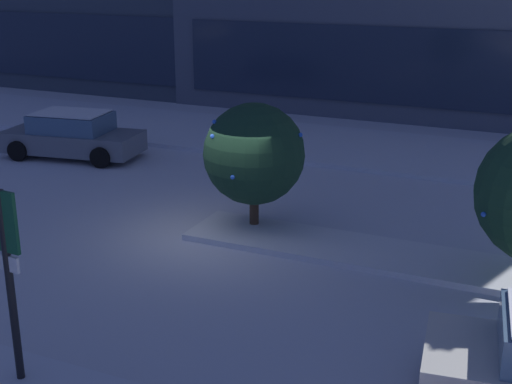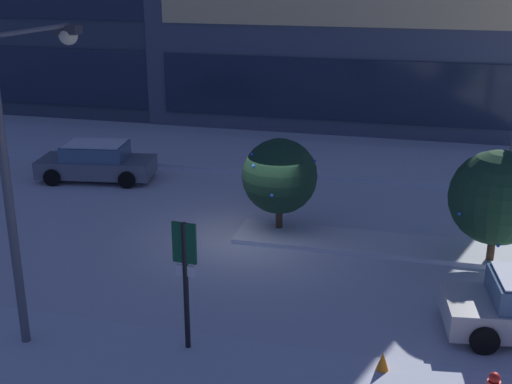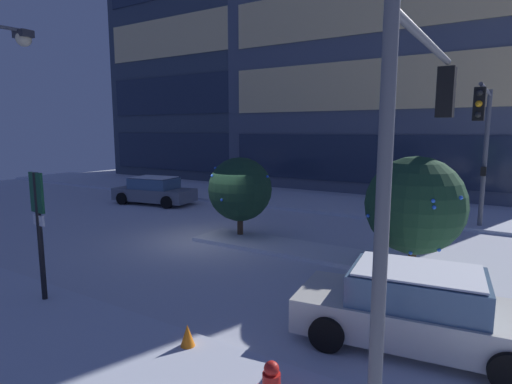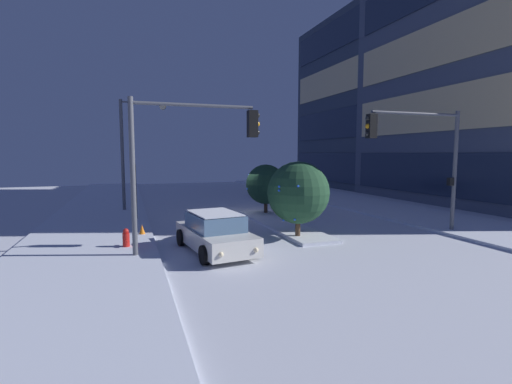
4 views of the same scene
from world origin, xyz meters
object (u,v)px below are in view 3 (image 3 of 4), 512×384
Objects in this scene: decorated_tree_median at (415,205)px; construction_cone at (188,339)px; car_near at (416,309)px; traffic_light_corner_near_right at (419,136)px; parking_info_sign at (39,221)px; car_far at (154,191)px; traffic_light_corner_far_right at (483,134)px; decorated_tree_left_of_median at (240,189)px.

construction_cone is at bearing -112.04° from decorated_tree_median.
car_near is at bearing -77.33° from decorated_tree_median.
decorated_tree_median reaches higher than construction_cone.
traffic_light_corner_near_right is (0.06, -0.93, 3.24)m from car_near.
car_near reaches higher than construction_cone.
car_far is at bearing 40.95° from parking_info_sign.
car_far is 8.61× the size of construction_cone.
traffic_light_corner_far_right reaches higher than car_far.
parking_info_sign is at bearing -168.36° from car_near.
parking_info_sign is at bearing -177.87° from construction_cone.
parking_info_sign is (-7.77, -1.75, -1.95)m from traffic_light_corner_near_right.
car_far is at bearing 137.90° from construction_cone.
car_near is 8.49× the size of construction_cone.
decorated_tree_median is at bearing 95.13° from car_near.
car_near is 8.76m from decorated_tree_left_of_median.
car_far is 0.85× the size of traffic_light_corner_near_right.
parking_info_sign reaches higher than car_near.
traffic_light_corner_far_right is at bearing 72.46° from construction_cone.
parking_info_sign reaches higher than car_far.
decorated_tree_median is at bearing 154.44° from car_far.
car_far is 16.05m from traffic_light_corner_far_right.
traffic_light_corner_far_right is 1.81× the size of parking_info_sign.
car_far is at bearing 59.22° from traffic_light_corner_near_right.
parking_info_sign is (-7.99, -11.95, -1.92)m from traffic_light_corner_far_right.
car_near is 9.81m from traffic_light_corner_far_right.
traffic_light_corner_far_right is 14.50m from parking_info_sign.
parking_info_sign is 4.60m from construction_cone.
decorated_tree_median is (-0.87, 3.85, 1.30)m from car_near.
car_near is at bearing 3.72° from traffic_light_corner_near_right.
traffic_light_corner_far_right reaches higher than decorated_tree_median.
decorated_tree_left_of_median reaches higher than car_near.
construction_cone is at bearing -81.99° from parking_info_sign.
traffic_light_corner_near_right is at bearing -93.82° from car_near.
decorated_tree_left_of_median is at bearing 148.02° from car_far.
construction_cone is (-3.45, -2.52, -0.44)m from car_near.
traffic_light_corner_far_right is 1.67× the size of decorated_tree_median.
decorated_tree_left_of_median is (8.14, -3.52, 1.15)m from car_far.
construction_cone is (4.26, 0.16, -1.72)m from parking_info_sign.
decorated_tree_median is 6.47m from decorated_tree_left_of_median.
traffic_light_corner_far_right is at bearing 175.00° from car_far.
traffic_light_corner_near_right is (-0.22, -10.20, 0.04)m from traffic_light_corner_far_right.
traffic_light_corner_near_right is at bearing 24.46° from construction_cone.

